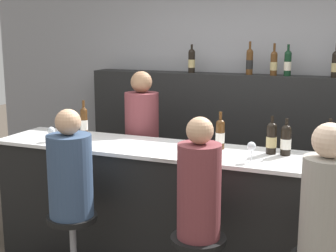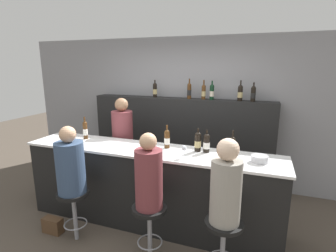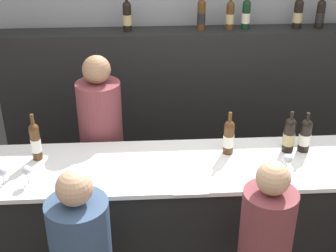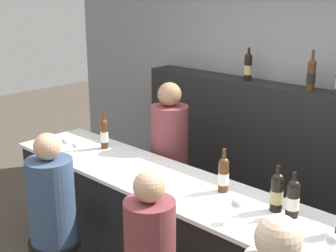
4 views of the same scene
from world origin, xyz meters
name	(u,v)px [view 4 (image 4 of 4)]	position (x,y,z in m)	size (l,w,h in m)	color
wall_back	(303,112)	(0.00, 1.89, 1.30)	(6.40, 0.05, 2.60)	gray
back_bar_cabinet	(286,172)	(0.00, 1.66, 0.78)	(3.20, 0.28, 1.56)	black
wine_bottle_counter_0	(104,133)	(-1.06, 0.43, 1.19)	(0.07, 0.07, 0.33)	#4C2D14
wine_bottle_counter_1	(223,174)	(0.21, 0.43, 1.18)	(0.07, 0.07, 0.30)	#4C2D14
wine_bottle_counter_2	(277,192)	(0.62, 0.43, 1.18)	(0.08, 0.08, 0.30)	black
wine_bottle_counter_3	(293,198)	(0.73, 0.43, 1.18)	(0.08, 0.08, 0.29)	black
wine_bottle_backbar_0	(248,66)	(-0.47, 1.66, 1.69)	(0.07, 0.07, 0.30)	black
wine_bottle_backbar_1	(311,74)	(0.16, 1.66, 1.69)	(0.07, 0.07, 0.34)	#4C2D14
wine_glass_0	(66,142)	(-1.21, 0.14, 1.15)	(0.07, 0.07, 0.13)	silver
wine_glass_1	(76,146)	(-1.06, 0.14, 1.14)	(0.07, 0.07, 0.13)	silver
wine_glass_2	(236,205)	(0.53, 0.14, 1.17)	(0.07, 0.07, 0.15)	silver
wine_glass_3	(332,241)	(1.12, 0.14, 1.17)	(0.07, 0.07, 0.15)	silver
tasting_menu	(158,192)	(-0.09, 0.12, 1.06)	(0.21, 0.30, 0.00)	white
guest_seated_left	(51,196)	(-0.71, -0.33, 0.98)	(0.33, 0.33, 0.81)	#334766
guest_seated_middle	(150,247)	(0.29, -0.33, 0.99)	(0.29, 0.29, 0.82)	brown
bartender	(169,180)	(-0.67, 0.83, 0.76)	(0.32, 0.32, 1.63)	brown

